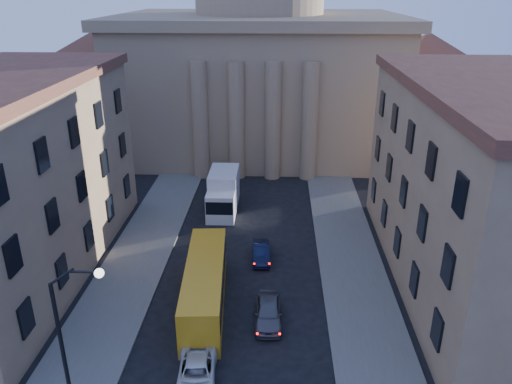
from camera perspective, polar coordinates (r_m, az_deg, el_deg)
sidewalk_left at (r=36.76m, az=-15.76°, el=-11.87°), size 5.00×60.00×0.15m
sidewalk_right at (r=35.55m, az=12.01°, el=-12.77°), size 5.00×60.00×0.15m
church at (r=66.65m, az=0.37°, el=15.27°), size 68.02×28.76×36.60m
building_left at (r=40.16m, az=-26.77°, el=1.29°), size 11.60×26.60×14.70m
building_right at (r=37.91m, az=24.77°, el=0.47°), size 11.60×26.60×14.70m
street_lamp at (r=25.76m, az=-20.44°, el=-14.88°), size 2.62×0.44×8.83m
car_left_mid at (r=29.27m, az=-6.82°, el=-19.95°), size 2.48×4.76×1.28m
car_right_far at (r=33.28m, az=1.42°, el=-13.55°), size 1.85×4.35×1.47m
car_right_distant at (r=40.06m, az=0.59°, el=-6.92°), size 1.53×3.84×1.24m
city_bus at (r=34.44m, az=-5.86°, el=-10.42°), size 3.28×11.14×3.10m
box_truck at (r=48.25m, az=-3.78°, el=-0.14°), size 2.72×6.77×3.72m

